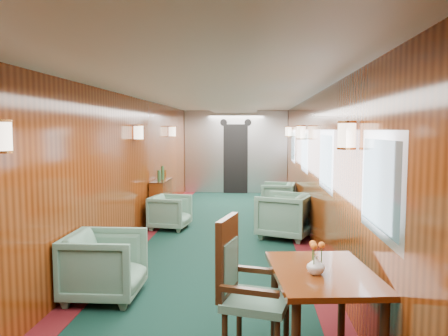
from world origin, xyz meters
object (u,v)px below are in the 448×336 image
armchair_left_near (105,265)px  armchair_left_far (170,212)px  armchair_right_far (278,197)px  side_chair (243,283)px  credenza (161,200)px  dining_table (323,287)px  armchair_right_near (285,216)px

armchair_left_near → armchair_left_far: bearing=-1.7°
armchair_left_near → armchair_right_far: size_ratio=1.11×
armchair_left_far → armchair_right_far: armchair_right_far is taller
side_chair → credenza: 5.57m
dining_table → armchair_right_near: dining_table is taller
armchair_right_near → armchair_right_far: 2.41m
side_chair → armchair_left_far: size_ratio=1.67×
credenza → armchair_left_far: 0.81m
armchair_right_far → armchair_right_near: bearing=8.3°
armchair_left_far → armchair_right_far: bearing=-39.6°
side_chair → credenza: (-1.82, 5.27, -0.20)m
side_chair → armchair_left_near: side_chair is taller
side_chair → credenza: bearing=122.9°
dining_table → side_chair: size_ratio=0.98×
side_chair → armchair_right_near: bearing=95.4°
side_chair → armchair_left_far: side_chair is taller
credenza → armchair_right_near: bearing=-27.4°
dining_table → side_chair: 0.62m
credenza → armchair_left_near: bearing=-86.2°
dining_table → side_chair: side_chair is taller
armchair_left_near → armchair_left_far: 3.37m
armchair_right_far → side_chair: bearing=3.1°
armchair_left_near → armchair_left_far: (0.06, 3.37, -0.05)m
dining_table → armchair_right_far: (-0.00, 6.55, -0.33)m
credenza → armchair_right_far: 2.69m
armchair_right_near → side_chair: bearing=13.2°
armchair_left_near → credenza: bearing=3.1°
credenza → armchair_right_near: 2.72m
armchair_right_near → armchair_right_far: size_ratio=1.17×
armchair_left_near → armchair_right_far: (2.16, 5.25, -0.04)m
credenza → side_chair: bearing=-70.9°
armchair_right_near → credenza: bearing=-95.8°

